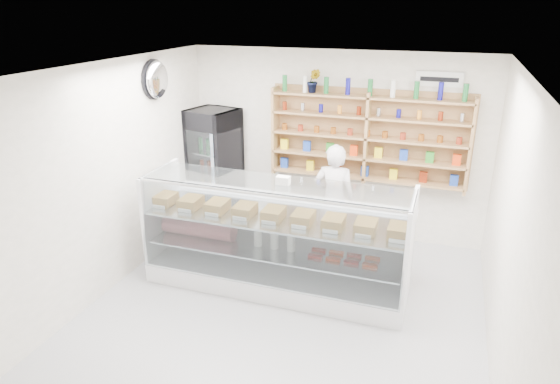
% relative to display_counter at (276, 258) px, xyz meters
% --- Properties ---
extents(room, '(5.00, 5.00, 5.00)m').
position_rel_display_counter_xyz_m(room, '(0.28, -0.62, 1.02)').
color(room, '#9B9CA0').
rests_on(room, ground).
extents(display_counter, '(3.27, 0.98, 1.42)m').
position_rel_display_counter_xyz_m(display_counter, '(0.00, 0.00, 0.00)').
color(display_counter, white).
rests_on(display_counter, floor).
extents(shop_worker, '(0.60, 0.41, 1.62)m').
position_rel_display_counter_xyz_m(shop_worker, '(0.45, 1.16, 0.43)').
color(shop_worker, silver).
rests_on(shop_worker, floor).
extents(drinks_cooler, '(0.81, 0.80, 1.89)m').
position_rel_display_counter_xyz_m(drinks_cooler, '(-1.57, 1.52, 0.57)').
color(drinks_cooler, black).
rests_on(drinks_cooler, floor).
extents(wall_shelving, '(2.84, 0.28, 1.33)m').
position_rel_display_counter_xyz_m(wall_shelving, '(0.78, 1.72, 1.21)').
color(wall_shelving, '#A88B4F').
rests_on(wall_shelving, back_wall).
extents(potted_plant, '(0.20, 0.17, 0.34)m').
position_rel_display_counter_xyz_m(potted_plant, '(-0.04, 1.72, 1.98)').
color(potted_plant, '#1E6626').
rests_on(potted_plant, wall_shelving).
extents(security_mirror, '(0.15, 0.50, 0.50)m').
position_rel_display_counter_xyz_m(security_mirror, '(-1.89, 0.58, 2.07)').
color(security_mirror, silver).
rests_on(security_mirror, left_wall).
extents(wall_sign, '(0.62, 0.03, 0.20)m').
position_rel_display_counter_xyz_m(wall_sign, '(1.68, 1.85, 2.07)').
color(wall_sign, white).
rests_on(wall_sign, back_wall).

